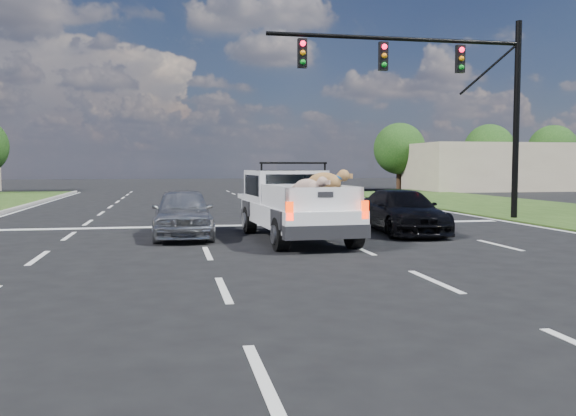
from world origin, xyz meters
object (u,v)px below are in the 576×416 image
object	(u,v)px
traffic_signal	(454,84)
pickup_truck	(294,203)
black_coupe	(402,212)
silver_sedan	(183,213)

from	to	relation	value
traffic_signal	pickup_truck	xyz separation A→B (m)	(-6.54, -4.27, -3.79)
pickup_truck	black_coupe	world-z (taller)	pickup_truck
pickup_truck	black_coupe	size ratio (longest dim) A/B	1.30
pickup_truck	silver_sedan	distance (m)	3.01
traffic_signal	black_coupe	xyz separation A→B (m)	(-3.24, -3.49, -4.11)
traffic_signal	black_coupe	size ratio (longest dim) A/B	2.16
silver_sedan	pickup_truck	bearing A→B (deg)	-17.27
silver_sedan	black_coupe	distance (m)	6.16
traffic_signal	silver_sedan	size ratio (longest dim) A/B	2.34
traffic_signal	black_coupe	world-z (taller)	traffic_signal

